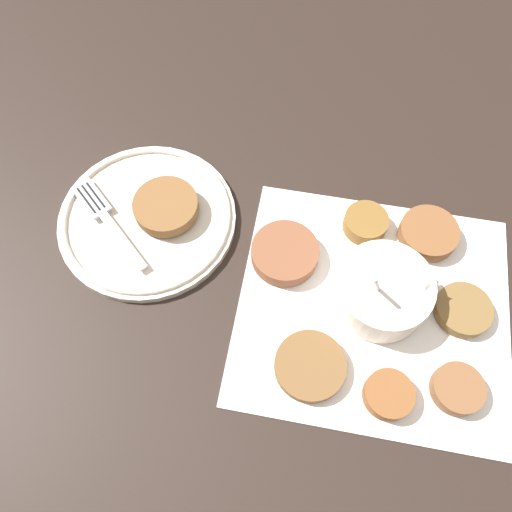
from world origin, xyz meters
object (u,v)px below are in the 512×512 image
sauce_bowl (383,292)px  fritter_on_plate (166,206)px  fork (103,215)px  serving_plate (147,218)px

sauce_bowl → fritter_on_plate: (-0.27, 0.13, -0.00)m
sauce_bowl → fork: (-0.35, 0.12, -0.01)m
sauce_bowl → fork: sauce_bowl is taller
sauce_bowl → fork: 0.37m
sauce_bowl → fritter_on_plate: bearing=155.1°
fork → sauce_bowl: bearing=-18.5°
fritter_on_plate → fork: size_ratio=0.60×
sauce_bowl → fritter_on_plate: 0.30m
serving_plate → fritter_on_plate: 0.03m
serving_plate → fork: size_ratio=1.67×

